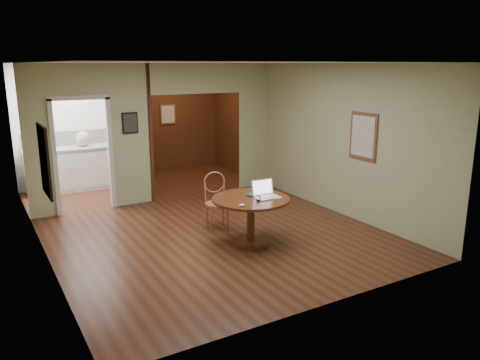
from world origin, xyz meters
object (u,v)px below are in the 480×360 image
chair (216,197)px  open_laptop (265,193)px  closed_laptop (256,194)px  dining_table (251,210)px

chair → open_laptop: 1.08m
chair → closed_laptop: size_ratio=2.90×
dining_table → chair: (-0.11, 0.93, -0.01)m
dining_table → open_laptop: 0.34m
chair → open_laptop: bearing=-59.1°
dining_table → chair: chair is taller
closed_laptop → open_laptop: bearing=-99.1°
dining_table → open_laptop: size_ratio=3.14×
open_laptop → chair: bearing=111.3°
open_laptop → closed_laptop: size_ratio=1.14×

